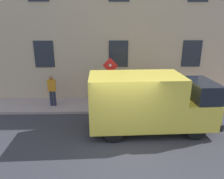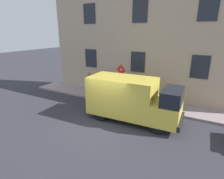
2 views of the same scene
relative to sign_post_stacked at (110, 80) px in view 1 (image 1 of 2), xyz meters
The scene contains 11 objects.
ground_plane 3.47m from the sign_post_stacked, behind, with size 80.00×80.00×0.00m, color #32323A.
sidewalk_slab 1.96m from the sign_post_stacked, 30.74° to the right, with size 2.06×17.39×0.14m, color gray.
building_facade 3.46m from the sign_post_stacked, 12.59° to the right, with size 0.75×15.39×8.78m.
sign_post_stacked is the anchor object (origin of this frame).
delivery_van 2.54m from the sign_post_stacked, 139.67° to the right, with size 2.19×5.40×2.50m.
bicycle_orange 3.15m from the sign_post_stacked, 62.99° to the right, with size 0.46×1.71×0.89m.
bicycle_purple 2.40m from the sign_post_stacked, 50.04° to the right, with size 0.46×1.71×0.89m.
bicycle_black 1.91m from the sign_post_stacked, 23.10° to the right, with size 0.47×1.72×0.89m.
bicycle_green 1.88m from the sign_post_stacked, 18.79° to the left, with size 0.46×1.71×0.89m.
pedestrian 3.30m from the sign_post_stacked, 77.70° to the left, with size 0.28×0.41×1.72m.
litter_bin 1.86m from the sign_post_stacked, 84.04° to the right, with size 0.44×0.44×0.90m, color #2D5133.
Camera 1 is at (-7.14, 0.63, 4.54)m, focal length 33.30 mm.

